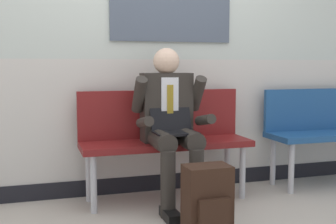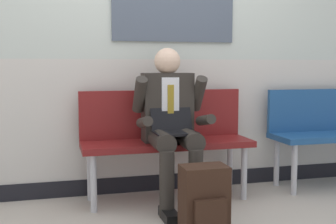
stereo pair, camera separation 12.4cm
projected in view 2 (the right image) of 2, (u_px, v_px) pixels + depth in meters
ground_plane at (162, 209)px, 3.34m from camera, size 18.00×18.00×0.00m
station_wall at (146, 35)px, 3.73m from camera, size 6.23×0.16×2.73m
bench_with_person at (165, 134)px, 3.58m from camera, size 1.39×0.42×0.89m
person_seated at (172, 122)px, 3.37m from camera, size 0.57×0.70×1.24m
backpack at (204, 202)px, 2.79m from camera, size 0.30×0.24×0.46m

